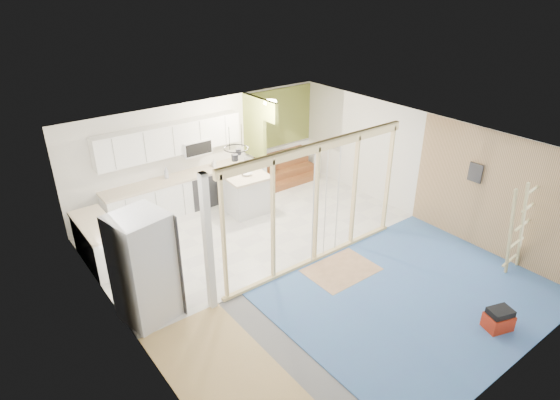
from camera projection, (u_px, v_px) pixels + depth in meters
room at (304, 209)px, 8.94m from camera, size 7.01×8.01×2.61m
floor_overlays at (304, 263)px, 9.60m from camera, size 7.00×8.00×0.03m
stud_frame at (295, 199)px, 8.68m from camera, size 4.66×0.14×2.60m
base_cabinets at (157, 207)px, 10.83m from camera, size 4.45×2.24×0.93m
upper_cabinets at (173, 140)px, 10.97m from camera, size 3.60×0.41×0.85m
green_partition at (275, 151)px, 12.82m from camera, size 2.25×1.51×2.60m
pot_rack at (236, 151)px, 9.81m from camera, size 0.52×0.52×0.72m
sheathing_panel at (501, 197)px, 9.41m from camera, size 0.02×4.00×2.60m
electrical_panel at (475, 173)px, 9.65m from camera, size 0.04×0.30×0.40m
ceiling_light at (270, 102)px, 11.29m from camera, size 0.32×0.32×0.08m
fridge at (144, 268)px, 7.73m from camera, size 1.01×0.98×1.98m
island at (246, 193)px, 11.45m from camera, size 1.07×1.07×0.99m
bowl at (247, 174)px, 11.20m from camera, size 0.33×0.33×0.06m
soap_bottle_a at (166, 173)px, 11.13m from camera, size 0.12×0.12×0.28m
soap_bottle_b at (214, 163)px, 11.79m from camera, size 0.11×0.11×0.20m
toolbox at (499, 320)px, 7.77m from camera, size 0.51×0.44×0.41m
ladder at (518, 228)px, 8.89m from camera, size 1.05×0.06×1.95m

